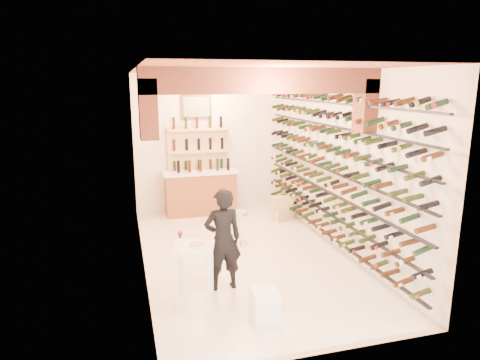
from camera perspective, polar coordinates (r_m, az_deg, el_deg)
The scene contains 11 objects.
ground at distance 7.78m, azimuth 0.60°, elevation -9.86°, with size 6.00×6.00×0.00m, color silver.
room_shell at distance 6.97m, azimuth 1.24°, elevation 6.66°, with size 3.52×6.02×3.21m.
wine_rack at distance 7.88m, azimuth 11.40°, elevation 1.95°, with size 0.32×5.70×2.56m.
back_counter at distance 10.00m, azimuth -5.26°, elevation -1.51°, with size 1.70×0.62×1.29m.
back_shelving at distance 10.09m, azimuth -5.57°, elevation 2.32°, with size 1.40×0.31×2.73m.
tasting_table at distance 6.06m, azimuth -6.19°, elevation -10.00°, with size 0.68×0.68×0.97m.
white_stool at distance 5.76m, azimuth 3.28°, elevation -16.19°, with size 0.33×0.33×0.41m, color white.
person at distance 6.32m, azimuth -2.31°, elevation -7.89°, with size 0.56×0.37×1.53m, color black.
chrome_barstool at distance 8.10m, azimuth -0.15°, elevation -6.03°, with size 0.34×0.34×0.66m.
crate_lower at distance 9.68m, azimuth 5.58°, elevation -4.46°, with size 0.45×0.31×0.27m, color tan.
crate_upper at distance 9.60m, azimuth 5.61°, elevation -2.97°, with size 0.44×0.30×0.26m, color tan.
Camera 1 is at (-1.99, -6.89, 3.00)m, focal length 32.17 mm.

